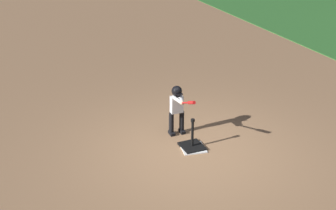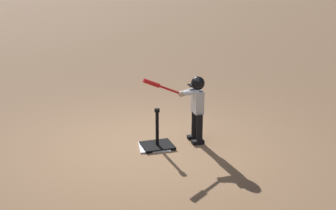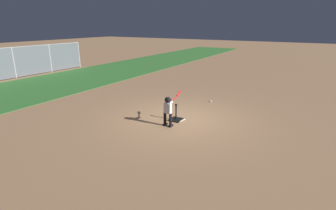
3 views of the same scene
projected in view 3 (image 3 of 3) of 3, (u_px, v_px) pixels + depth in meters
name	position (u px, v px, depth m)	size (l,w,h in m)	color
ground_plane	(179.00, 119.00, 9.43)	(90.00, 90.00, 0.00)	#99704C
grass_outfield_strip	(31.00, 89.00, 13.72)	(56.00, 5.70, 0.02)	#33702D
home_plate	(177.00, 119.00, 9.34)	(0.44, 0.44, 0.02)	white
batting_tee	(176.00, 118.00, 9.28)	(0.46, 0.41, 0.60)	black
batter_child	(168.00, 108.00, 8.60)	(0.93, 0.32, 1.04)	black
baseball	(211.00, 101.00, 11.44)	(0.07, 0.07, 0.07)	white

